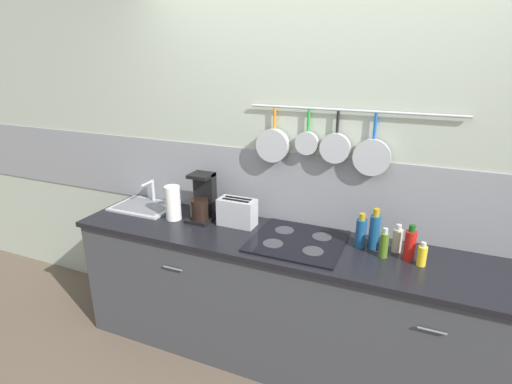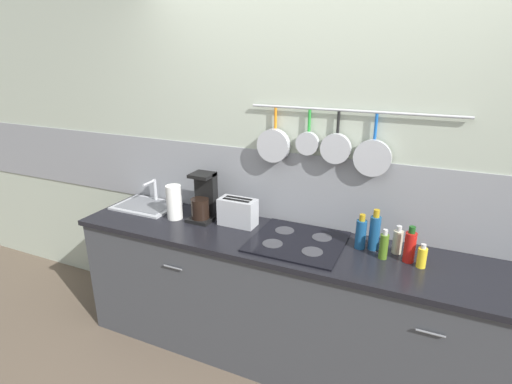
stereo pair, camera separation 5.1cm
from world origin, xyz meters
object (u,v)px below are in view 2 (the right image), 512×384
Objects in this scene: bottle_hot_sauce at (375,232)px; toaster at (238,212)px; paper_towel_roll at (174,202)px; coffee_maker at (204,200)px; bottle_olive_oil at (361,233)px; bottle_vinegar at (384,246)px; bottle_sesame_oil at (410,246)px; bottle_cooking_wine at (422,257)px; bottle_dish_soap at (398,241)px.

toaster is at bearing -178.94° from bottle_hot_sauce.
coffee_maker reaches higher than paper_towel_roll.
bottle_olive_oil is 1.21× the size of bottle_vinegar.
bottle_sesame_oil is (1.39, -0.05, -0.04)m from coffee_maker.
paper_towel_roll reaches higher than toaster.
bottle_olive_oil is at bearing 169.29° from bottle_sesame_oil.
bottle_olive_oil is 0.37m from bottle_cooking_wine.
paper_towel_roll is 1.58m from bottle_sesame_oil.
bottle_sesame_oil is (0.07, -0.08, 0.02)m from bottle_dish_soap.
bottle_hot_sauce is 1.83× the size of bottle_cooking_wine.
bottle_olive_oil is at bearing 0.04° from coffee_maker.
bottle_vinegar is (0.15, -0.08, -0.02)m from bottle_olive_oil.
bottle_vinegar is at bearing -170.92° from bottle_sesame_oil.
bottle_hot_sauce is at bearing 4.27° from paper_towel_roll.
toaster is at bearing 0.60° from coffee_maker.
bottle_olive_oil reaches higher than bottle_dish_soap.
bottle_cooking_wine is at bearing -28.66° from bottle_sesame_oil.
bottle_dish_soap is 0.80× the size of bottle_sesame_oil.
toaster is 1.26× the size of bottle_sesame_oil.
bottle_cooking_wine is (1.19, -0.09, -0.03)m from toaster.
bottle_dish_soap is 1.24× the size of bottle_cooking_wine.
bottle_vinegar is at bearing -122.36° from bottle_dish_soap.
coffee_maker is 1.54× the size of bottle_olive_oil.
coffee_maker reaches higher than bottle_cooking_wine.
bottle_cooking_wine is at bearing -21.77° from bottle_hot_sauce.
paper_towel_roll is at bearing 179.72° from bottle_cooking_wine.
paper_towel_roll is 0.73× the size of coffee_maker.
bottle_hot_sauce reaches higher than bottle_olive_oil.
toaster is 1.19m from bottle_cooking_wine.
paper_towel_roll is at bearing -176.30° from bottle_olive_oil.
bottle_hot_sauce is at bearing 158.23° from bottle_cooking_wine.
toaster is (0.27, 0.00, -0.05)m from coffee_maker.
bottle_olive_oil is at bearing 165.43° from bottle_cooking_wine.
bottle_dish_soap reaches higher than bottle_cooking_wine.
bottle_olive_oil is at bearing -0.13° from toaster.
bottle_cooking_wine is at bearing -14.57° from bottle_olive_oil.
bottle_sesame_oil is (0.14, 0.02, 0.02)m from bottle_vinegar.
paper_towel_roll is 1.66m from bottle_cooking_wine.
bottle_olive_oil is 1.57× the size of bottle_cooking_wine.
bottle_dish_soap is at bearing 3.65° from bottle_hot_sauce.
toaster reaches higher than bottle_vinegar.
coffee_maker is (0.19, 0.08, 0.02)m from paper_towel_roll.
bottle_vinegar is at bearing 0.33° from paper_towel_roll.
paper_towel_roll is 0.90× the size of toaster.
bottle_hot_sauce is (1.18, 0.02, -0.03)m from coffee_maker.
bottle_hot_sauce is 0.12m from bottle_vinegar.
bottle_olive_oil is at bearing 3.70° from paper_towel_roll.
bottle_sesame_oil is (0.28, -0.05, -0.00)m from bottle_olive_oil.
bottle_sesame_oil is (1.58, 0.03, -0.03)m from paper_towel_roll.
bottle_hot_sauce reaches higher than toaster.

